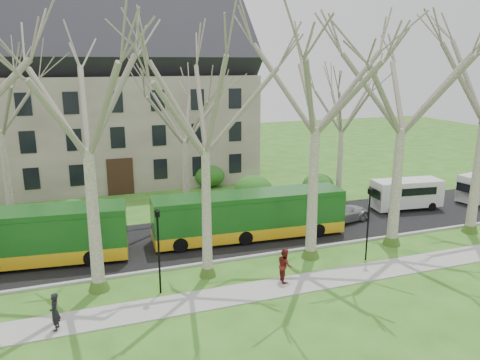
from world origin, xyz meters
The scene contains 15 objects.
ground centered at (0.00, 0.00, 0.00)m, with size 120.00×120.00×0.00m, color #315E1B.
sidewalk centered at (0.00, -2.50, 0.03)m, with size 70.00×2.00×0.06m, color gray.
road centered at (0.00, 5.50, 0.03)m, with size 80.00×8.00×0.06m, color black.
curb centered at (0.00, 1.50, 0.07)m, with size 80.00×0.25×0.14m, color #A5A39E.
building centered at (-6.00, 24.00, 8.07)m, with size 26.50×12.20×16.00m.
tree_row_verge centered at (0.00, 0.30, 7.00)m, with size 49.00×7.00×14.00m.
tree_row_far centered at (-1.33, 11.00, 6.00)m, with size 33.00×7.00×12.00m.
lamp_row centered at (0.00, -1.00, 2.57)m, with size 36.22×0.22×4.30m.
hedges centered at (-4.67, 14.00, 1.00)m, with size 30.60×8.60×2.00m.
bus_lead centered at (-13.45, 5.05, 1.69)m, with size 13.03×2.71×3.26m, color #175219, non-canonical shape.
bus_follow centered at (0.81, 4.49, 1.61)m, with size 12.40×2.58×3.10m, color #175219, non-canonical shape.
sedan centered at (7.97, 5.20, 0.77)m, with size 2.00×4.91×1.42m, color #B9B8BE.
van_a centered at (14.48, 6.13, 1.22)m, with size 5.31×1.93×2.32m, color silver, non-canonical shape.
pedestrian_a centered at (-10.82, -2.89, 0.90)m, with size 0.61×0.40×1.68m, color black.
pedestrian_b centered at (0.34, -1.97, 0.95)m, with size 0.87×0.67×1.78m, color maroon.
Camera 1 is at (-9.39, -22.37, 11.21)m, focal length 35.00 mm.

